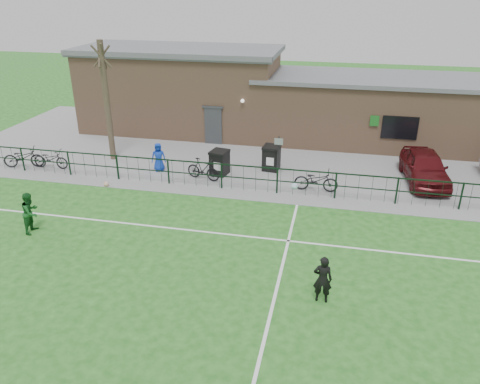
% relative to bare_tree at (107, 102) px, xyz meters
% --- Properties ---
extents(ground, '(90.00, 90.00, 0.00)m').
position_rel_bare_tree_xyz_m(ground, '(8.00, -10.50, -3.00)').
color(ground, '#1D5B1A').
rests_on(ground, ground).
extents(paving_strip, '(34.00, 13.00, 0.02)m').
position_rel_bare_tree_xyz_m(paving_strip, '(8.00, 3.00, -2.99)').
color(paving_strip, gray).
rests_on(paving_strip, ground).
extents(pitch_line_touch, '(28.00, 0.10, 0.01)m').
position_rel_bare_tree_xyz_m(pitch_line_touch, '(8.00, -2.70, -3.00)').
color(pitch_line_touch, white).
rests_on(pitch_line_touch, ground).
extents(pitch_line_mid, '(28.00, 0.10, 0.01)m').
position_rel_bare_tree_xyz_m(pitch_line_mid, '(8.00, -6.50, -3.00)').
color(pitch_line_mid, white).
rests_on(pitch_line_mid, ground).
extents(pitch_line_perp, '(0.10, 16.00, 0.01)m').
position_rel_bare_tree_xyz_m(pitch_line_perp, '(10.00, -10.50, -3.00)').
color(pitch_line_perp, white).
rests_on(pitch_line_perp, ground).
extents(perimeter_fence, '(28.00, 0.10, 1.20)m').
position_rel_bare_tree_xyz_m(perimeter_fence, '(8.00, -2.50, -2.40)').
color(perimeter_fence, black).
rests_on(perimeter_fence, ground).
extents(bare_tree, '(0.30, 0.30, 6.00)m').
position_rel_bare_tree_xyz_m(bare_tree, '(0.00, 0.00, 0.00)').
color(bare_tree, '#403427').
rests_on(bare_tree, ground).
extents(wheelie_bin_left, '(0.88, 0.95, 1.11)m').
position_rel_bare_tree_xyz_m(wheelie_bin_left, '(6.00, -0.91, -2.43)').
color(wheelie_bin_left, black).
rests_on(wheelie_bin_left, paving_strip).
extents(wheelie_bin_right, '(0.83, 0.92, 1.13)m').
position_rel_bare_tree_xyz_m(wheelie_bin_right, '(8.32, 0.23, -2.41)').
color(wheelie_bin_right, black).
rests_on(wheelie_bin_right, paving_strip).
extents(sign_post, '(0.06, 0.06, 2.00)m').
position_rel_bare_tree_xyz_m(sign_post, '(8.77, -0.64, -1.98)').
color(sign_post, black).
rests_on(sign_post, paving_strip).
extents(car_maroon, '(2.10, 4.41, 1.46)m').
position_rel_bare_tree_xyz_m(car_maroon, '(15.43, 0.20, -2.25)').
color(car_maroon, '#4F0E12').
rests_on(car_maroon, paving_strip).
extents(bicycle_a, '(2.07, 1.22, 1.03)m').
position_rel_bare_tree_xyz_m(bicycle_a, '(-3.77, -2.07, -2.47)').
color(bicycle_a, black).
rests_on(bicycle_a, paving_strip).
extents(bicycle_c, '(1.82, 0.66, 0.95)m').
position_rel_bare_tree_xyz_m(bicycle_c, '(-2.38, -1.91, -2.50)').
color(bicycle_c, black).
rests_on(bicycle_c, paving_strip).
extents(bicycle_d, '(1.78, 0.92, 1.03)m').
position_rel_bare_tree_xyz_m(bicycle_d, '(5.41, -1.71, -2.47)').
color(bicycle_d, black).
rests_on(bicycle_d, paving_strip).
extents(bicycle_e, '(1.92, 0.67, 1.01)m').
position_rel_bare_tree_xyz_m(bicycle_e, '(10.64, -1.88, -2.48)').
color(bicycle_e, black).
rests_on(bicycle_e, paving_strip).
extents(spectator_child, '(0.79, 0.64, 1.41)m').
position_rel_bare_tree_xyz_m(spectator_child, '(2.99, -1.11, -2.28)').
color(spectator_child, '#1236AA').
rests_on(spectator_child, paving_strip).
extents(goalkeeper_kick, '(1.59, 3.34, 2.35)m').
position_rel_bare_tree_xyz_m(goalkeeper_kick, '(11.30, -9.61, -2.20)').
color(goalkeeper_kick, black).
rests_on(goalkeeper_kick, ground).
extents(outfield_player, '(0.62, 0.78, 1.56)m').
position_rel_bare_tree_xyz_m(outfield_player, '(0.63, -7.79, -2.22)').
color(outfield_player, '#185521').
rests_on(outfield_player, ground).
extents(ball_ground, '(0.24, 0.24, 0.24)m').
position_rel_bare_tree_xyz_m(ball_ground, '(1.32, -3.41, -2.88)').
color(ball_ground, white).
rests_on(ball_ground, ground).
extents(clubhouse, '(24.25, 5.40, 4.96)m').
position_rel_bare_tree_xyz_m(clubhouse, '(7.12, 6.00, -0.78)').
color(clubhouse, '#9F7658').
rests_on(clubhouse, ground).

